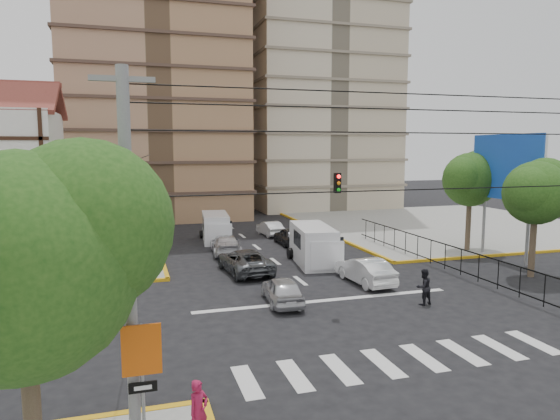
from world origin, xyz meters
name	(u,v)px	position (x,y,z in m)	size (l,w,h in m)	color
ground	(336,308)	(0.00, 0.00, 0.00)	(160.00, 160.00, 0.00)	black
sidewalk_ne	(446,225)	(20.00, 20.00, 0.07)	(26.00, 26.00, 0.15)	gray
crosswalk_stripes	(403,360)	(0.00, -6.00, 0.01)	(12.00, 2.40, 0.01)	silver
stop_line	(326,300)	(0.00, 1.20, 0.01)	(13.00, 0.40, 0.01)	silver
tower_beige	(316,14)	(14.00, 40.00, 24.00)	(17.00, 16.00, 48.00)	#BDAD8F
park_fence	(445,271)	(9.00, 4.50, 0.00)	(0.10, 22.50, 1.66)	black
billboard	(507,169)	(14.45, 6.00, 6.00)	(0.36, 6.20, 8.10)	slate
tree_sw_near	(28,254)	(-10.90, -9.99, 5.27)	(5.63, 4.60, 7.57)	#473828
tree_park_a	(537,190)	(13.08, 2.01, 5.01)	(4.41, 3.60, 6.83)	#473828
tree_park_c	(471,177)	(14.09, 9.01, 5.34)	(4.65, 3.80, 7.25)	#473828
tree_tudor	(85,179)	(-11.90, 16.01, 5.22)	(5.39, 4.40, 7.43)	#473828
traffic_light_nw	(152,224)	(-7.80, 7.80, 3.11)	(0.28, 0.22, 4.40)	black
traffic_light_hanging	(357,184)	(0.00, -2.04, 5.90)	(18.00, 9.12, 0.92)	black
utility_pole_sw	(129,262)	(-9.00, -9.00, 4.77)	(1.40, 0.28, 9.00)	slate
district_sign	(142,362)	(-8.80, -9.24, 2.45)	(0.90, 0.12, 3.20)	slate
van_right_lane	(314,246)	(2.16, 8.52, 1.18)	(2.80, 5.62, 2.42)	silver
van_left_lane	(216,228)	(-2.54, 18.06, 1.07)	(2.39, 5.04, 2.20)	silver
car_silver_front_left	(282,290)	(-2.16, 1.40, 0.65)	(1.54, 3.83, 1.30)	silver
car_white_front_right	(365,270)	(3.21, 3.50, 0.72)	(1.52, 4.36, 1.44)	white
car_grey_mid_left	(245,261)	(-2.56, 7.65, 0.71)	(2.35, 5.11, 1.42)	#53565A
car_silver_rear_left	(226,245)	(-2.69, 13.11, 0.68)	(1.90, 4.67, 1.35)	silver
car_darkgrey_mid_right	(289,236)	(2.61, 15.12, 0.68)	(1.60, 3.99, 1.36)	#262628
car_white_rear_right	(270,228)	(2.29, 19.47, 0.61)	(1.30, 3.72, 1.23)	white
pedestrian_sw_corner	(199,411)	(-7.50, -9.00, 0.93)	(0.57, 0.37, 1.56)	#A41942
pedestrian_crosswalk	(424,287)	(4.17, -0.72, 0.86)	(0.83, 0.65, 1.71)	black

